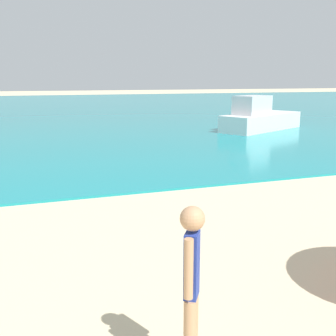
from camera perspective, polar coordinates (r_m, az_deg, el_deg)
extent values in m
cube|color=teal|center=(39.10, -15.06, 8.16)|extent=(160.00, 60.00, 0.06)
cylinder|color=tan|center=(4.00, 3.42, -21.98)|extent=(0.11, 0.11, 0.79)
cube|color=#233899|center=(3.59, 3.36, -13.44)|extent=(0.19, 0.21, 0.59)
sphere|color=tan|center=(3.43, 3.45, -7.11)|extent=(0.21, 0.21, 0.21)
cylinder|color=tan|center=(3.44, 2.91, -13.99)|extent=(0.08, 0.08, 0.53)
cylinder|color=tan|center=(3.70, 3.79, -12.01)|extent=(0.08, 0.08, 0.53)
cube|color=white|center=(21.67, 12.98, 6.35)|extent=(5.41, 3.83, 0.83)
cube|color=silver|center=(20.80, 11.74, 8.62)|extent=(2.20, 1.89, 0.94)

